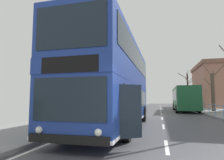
# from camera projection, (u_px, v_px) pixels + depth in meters

# --- Properties ---
(double_decker_bus_main) EXTENTS (3.23, 11.02, 4.57)m
(double_decker_bus_main) POSITION_uv_depth(u_px,v_px,m) (115.00, 84.00, 10.60)
(double_decker_bus_main) COLOR navy
(double_decker_bus_main) RESTS_ON ground
(background_bus_far_lane) EXTENTS (2.85, 10.49, 3.04)m
(background_bus_far_lane) POSITION_uv_depth(u_px,v_px,m) (184.00, 98.00, 25.12)
(background_bus_far_lane) COLOR #19512D
(background_bus_far_lane) RESTS_ON ground
(pedestrian_railing_far_kerb) EXTENTS (0.05, 27.63, 0.96)m
(pedestrian_railing_far_kerb) POSITION_uv_depth(u_px,v_px,m) (219.00, 109.00, 15.35)
(pedestrian_railing_far_kerb) COLOR #598CC6
(pedestrian_railing_far_kerb) RESTS_ON ground
(bare_tree_far_01) EXTENTS (3.21, 3.09, 7.21)m
(bare_tree_far_01) POSITION_uv_depth(u_px,v_px,m) (188.00, 88.00, 39.75)
(bare_tree_far_01) COLOR #423328
(bare_tree_far_01) RESTS_ON ground
(bare_tree_far_02) EXTENTS (2.42, 2.43, 5.53)m
(bare_tree_far_02) POSITION_uv_depth(u_px,v_px,m) (213.00, 91.00, 23.40)
(bare_tree_far_02) COLOR brown
(bare_tree_far_02) RESTS_ON ground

